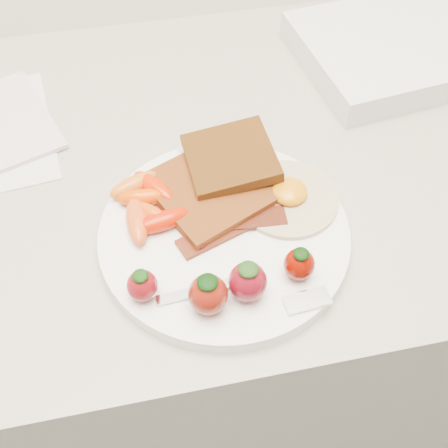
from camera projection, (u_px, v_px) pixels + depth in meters
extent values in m
cube|color=gray|center=(196.00, 326.00, 1.05)|extent=(2.00, 0.60, 0.90)
cylinder|color=white|center=(224.00, 235.00, 0.61)|extent=(0.27, 0.27, 0.02)
cube|color=#4F250B|center=(211.00, 189.00, 0.63)|extent=(0.16, 0.16, 0.01)
cube|color=black|center=(230.00, 158.00, 0.64)|extent=(0.10, 0.10, 0.02)
cylinder|color=silver|center=(288.00, 198.00, 0.62)|extent=(0.13, 0.13, 0.01)
ellipsoid|color=orange|center=(289.00, 192.00, 0.62)|extent=(0.05, 0.05, 0.02)
cube|color=#450A03|center=(224.00, 230.00, 0.60)|extent=(0.11, 0.06, 0.00)
cube|color=black|center=(237.00, 221.00, 0.60)|extent=(0.11, 0.03, 0.00)
cube|color=black|center=(228.00, 213.00, 0.61)|extent=(0.10, 0.08, 0.00)
ellipsoid|color=#E54602|center=(143.00, 198.00, 0.62)|extent=(0.06, 0.02, 0.02)
ellipsoid|color=#D8480B|center=(152.00, 214.00, 0.60)|extent=(0.05, 0.05, 0.02)
ellipsoid|color=#D94E1B|center=(137.00, 220.00, 0.60)|extent=(0.02, 0.07, 0.02)
ellipsoid|color=red|center=(154.00, 187.00, 0.62)|extent=(0.05, 0.06, 0.02)
ellipsoid|color=#D06317|center=(134.00, 185.00, 0.63)|extent=(0.06, 0.04, 0.02)
ellipsoid|color=#C21900|center=(162.00, 221.00, 0.60)|extent=(0.07, 0.03, 0.02)
ellipsoid|color=maroon|center=(142.00, 286.00, 0.54)|extent=(0.03, 0.03, 0.03)
ellipsoid|color=black|center=(140.00, 276.00, 0.52)|extent=(0.02, 0.02, 0.01)
ellipsoid|color=maroon|center=(208.00, 294.00, 0.53)|extent=(0.04, 0.04, 0.04)
ellipsoid|color=black|center=(208.00, 282.00, 0.51)|extent=(0.02, 0.02, 0.01)
ellipsoid|color=maroon|center=(248.00, 282.00, 0.54)|extent=(0.04, 0.04, 0.04)
ellipsoid|color=#17370E|center=(248.00, 269.00, 0.52)|extent=(0.02, 0.02, 0.01)
ellipsoid|color=#6C0800|center=(299.00, 264.00, 0.55)|extent=(0.03, 0.03, 0.04)
ellipsoid|color=black|center=(301.00, 254.00, 0.54)|extent=(0.02, 0.02, 0.01)
cube|color=silver|center=(211.00, 288.00, 0.55)|extent=(0.11, 0.02, 0.00)
cube|color=silver|center=(307.00, 300.00, 0.54)|extent=(0.05, 0.02, 0.00)
cube|color=beige|center=(1.00, 123.00, 0.72)|extent=(0.17, 0.20, 0.01)
cube|color=silver|center=(400.00, 48.00, 0.80)|extent=(0.30, 0.25, 0.04)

